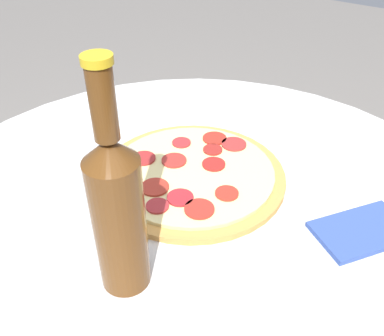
{
  "coord_description": "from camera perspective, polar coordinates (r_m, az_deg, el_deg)",
  "views": [
    {
      "loc": [
        0.39,
        0.27,
        1.16
      ],
      "look_at": [
        -0.06,
        -0.05,
        0.75
      ],
      "focal_mm": 40.0,
      "sensor_mm": 36.0,
      "label": 1
    }
  ],
  "objects": [
    {
      "name": "table",
      "position": [
        0.79,
        0.55,
        -16.36
      ],
      "size": [
        0.93,
        0.93,
        0.73
      ],
      "color": "silver",
      "rests_on": "ground_plane"
    },
    {
      "name": "beer_bottle",
      "position": [
        0.48,
        -10.06,
        -5.49
      ],
      "size": [
        0.06,
        0.06,
        0.29
      ],
      "color": "#563314",
      "rests_on": "table"
    },
    {
      "name": "pizza",
      "position": [
        0.7,
        -0.0,
        -0.79
      ],
      "size": [
        0.3,
        0.3,
        0.02
      ],
      "color": "#C68E47",
      "rests_on": "table"
    },
    {
      "name": "napkin",
      "position": [
        0.65,
        21.76,
        -7.77
      ],
      "size": [
        0.15,
        0.14,
        0.01
      ],
      "color": "#334C99",
      "rests_on": "table"
    }
  ]
}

